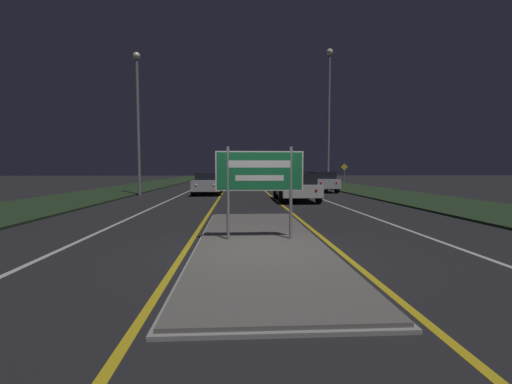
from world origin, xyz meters
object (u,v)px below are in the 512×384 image
(car_receding_1, at_px, (321,181))
(car_receding_2, at_px, (304,178))
(streetlight_left_near, at_px, (138,110))
(car_approaching_0, at_px, (208,183))
(warning_sign, at_px, (344,173))
(streetlight_right_near, at_px, (329,104))
(car_receding_0, at_px, (296,187))
(highway_sign, at_px, (260,175))
(car_receding_3, at_px, (290,176))

(car_receding_1, xyz_separation_m, car_receding_2, (0.30, 8.14, -0.01))
(streetlight_left_near, relative_size, car_receding_2, 1.97)
(car_approaching_0, distance_m, warning_sign, 12.88)
(streetlight_left_near, distance_m, car_approaching_0, 6.32)
(car_receding_1, distance_m, car_receding_2, 8.15)
(streetlight_right_near, height_order, car_receding_0, streetlight_right_near)
(streetlight_left_near, bearing_deg, streetlight_right_near, 17.04)
(warning_sign, bearing_deg, highway_sign, -112.05)
(highway_sign, relative_size, car_receding_3, 0.50)
(highway_sign, bearing_deg, car_receding_0, 75.79)
(highway_sign, relative_size, warning_sign, 1.01)
(highway_sign, bearing_deg, car_approaching_0, 99.19)
(streetlight_right_near, bearing_deg, highway_sign, -109.38)
(streetlight_right_near, distance_m, car_receding_0, 10.72)
(highway_sign, xyz_separation_m, car_receding_0, (2.56, 10.12, -0.79))
(car_receding_0, xyz_separation_m, car_approaching_0, (-5.03, 5.11, -0.02))
(highway_sign, distance_m, car_approaching_0, 15.44)
(streetlight_right_near, distance_m, car_receding_3, 16.68)
(car_approaching_0, bearing_deg, car_receding_0, -45.46)
(car_receding_1, height_order, car_receding_2, car_receding_1)
(streetlight_left_near, xyz_separation_m, warning_sign, (15.42, 7.32, -4.00))
(streetlight_left_near, xyz_separation_m, car_approaching_0, (4.22, 0.98, -4.59))
(car_receding_0, xyz_separation_m, car_receding_2, (3.38, 15.24, 0.01))
(highway_sign, distance_m, car_receding_0, 10.47)
(car_approaching_0, bearing_deg, car_receding_2, 50.32)
(car_receding_2, height_order, warning_sign, warning_sign)
(streetlight_left_near, bearing_deg, car_receding_2, 41.34)
(highway_sign, height_order, car_receding_2, highway_sign)
(streetlight_right_near, xyz_separation_m, warning_sign, (2.31, 3.30, -5.23))
(streetlight_left_near, relative_size, streetlight_right_near, 0.83)
(car_receding_0, distance_m, car_receding_1, 7.74)
(streetlight_right_near, distance_m, car_approaching_0, 11.05)
(streetlight_right_near, bearing_deg, car_receding_1, -126.58)
(car_approaching_0, relative_size, warning_sign, 2.14)
(car_receding_2, bearing_deg, car_receding_3, 90.02)
(streetlight_right_near, height_order, car_receding_1, streetlight_right_near)
(streetlight_left_near, xyz_separation_m, streetlight_right_near, (13.11, 4.02, 1.23))
(highway_sign, relative_size, car_receding_1, 0.48)
(streetlight_left_near, height_order, streetlight_right_near, streetlight_right_near)
(highway_sign, xyz_separation_m, warning_sign, (8.73, 21.56, -0.22))
(car_receding_2, distance_m, warning_sign, 4.75)
(highway_sign, bearing_deg, car_receding_3, 80.06)
(streetlight_left_near, relative_size, warning_sign, 4.28)
(car_receding_3, distance_m, car_approaching_0, 20.47)
(car_receding_0, relative_size, car_approaching_0, 0.99)
(car_receding_1, bearing_deg, warning_sign, 54.62)
(highway_sign, bearing_deg, streetlight_left_near, 115.15)
(car_receding_0, xyz_separation_m, car_receding_1, (3.09, 7.10, 0.02))
(car_receding_3, distance_m, warning_sign, 12.66)
(streetlight_left_near, xyz_separation_m, car_receding_0, (9.25, -4.13, -4.58))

